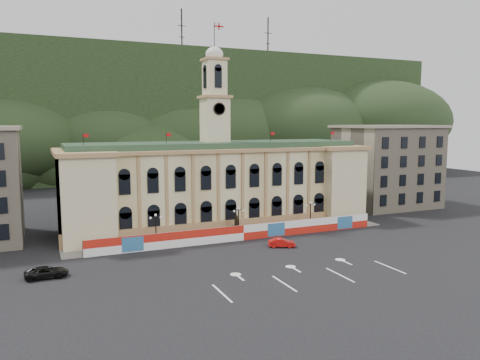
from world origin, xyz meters
name	(u,v)px	position (x,y,z in m)	size (l,w,h in m)	color
ground	(289,266)	(0.00, 0.00, 0.00)	(260.00, 260.00, 0.00)	black
lane_markings	(309,277)	(0.00, -5.00, 0.00)	(26.00, 10.00, 0.02)	white
hill_ridge	(125,122)	(0.03, 121.99, 19.48)	(230.00, 80.00, 64.00)	black
city_hall	(216,184)	(0.00, 27.63, 7.85)	(56.20, 17.60, 37.10)	beige
side_building_right	(387,166)	(43.00, 30.93, 9.33)	(21.00, 17.00, 18.60)	tan
hoarding_fence	(244,233)	(0.06, 15.07, 1.25)	(50.00, 0.44, 2.50)	red
pavement	(237,236)	(0.00, 17.75, 0.08)	(56.00, 5.50, 0.16)	slate
statue	(236,229)	(0.00, 18.00, 1.19)	(1.40, 1.40, 3.72)	#595651
lamp_left	(156,227)	(-14.00, 17.00, 3.07)	(1.96, 0.44, 5.15)	black
lamp_center	(239,219)	(0.00, 17.00, 3.07)	(1.96, 0.44, 5.15)	black
lamp_right	(310,213)	(14.00, 17.00, 3.07)	(1.96, 0.44, 5.15)	black
red_sedan	(282,243)	(3.68, 8.75, 0.68)	(4.39, 2.93, 1.37)	red
black_suv	(47,272)	(-30.00, 7.65, 0.71)	(5.16, 2.43, 1.43)	black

